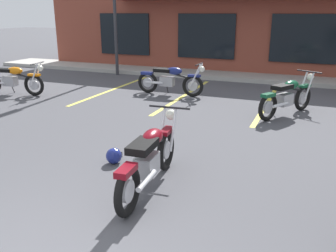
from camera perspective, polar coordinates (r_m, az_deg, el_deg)
The scene contains 9 objects.
ground_plane at distance 6.50m, azimuth -0.43°, elevation -3.97°, with size 80.00×80.00×0.00m, color #47474C.
sidewalk_kerb at distance 13.93m, azimuth 12.37°, elevation 7.59°, with size 22.00×1.80×0.14m, color #A8A59E.
brick_storefront_building at distance 17.19m, azimuth 14.93°, elevation 15.17°, with size 18.03×6.81×3.67m.
painted_stall_lines at distance 10.49m, azimuth 8.79°, elevation 4.22°, with size 7.33×4.80×0.01m.
motorcycle_foreground_classic at distance 5.02m, azimuth -2.88°, elevation -4.98°, with size 0.66×2.11×0.98m.
motorcycle_black_cruiser at distance 9.07m, azimuth 18.20°, elevation 4.44°, with size 1.26×1.92×0.98m.
motorcycle_silver_naked at distance 11.79m, azimuth -23.18°, elevation 6.77°, with size 2.10×0.74×0.98m.
motorcycle_blue_standard at distance 10.81m, azimuth 0.38°, elevation 7.31°, with size 2.11×0.66×0.98m.
helmet_on_pavement at distance 6.02m, azimuth -8.47°, elevation -4.65°, with size 0.26×0.26×0.26m.
Camera 1 is at (2.33, -1.78, 2.39)m, focal length 38.88 mm.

